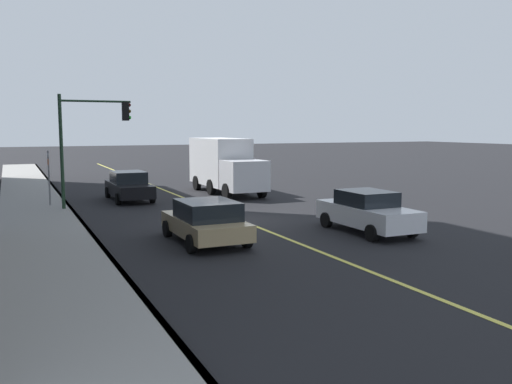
% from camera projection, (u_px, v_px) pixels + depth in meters
% --- Properties ---
extents(ground, '(200.00, 200.00, 0.00)m').
position_uv_depth(ground, '(240.00, 220.00, 23.12)').
color(ground, black).
extents(sidewalk_slab, '(80.00, 3.18, 0.15)m').
position_uv_depth(sidewalk_slab, '(45.00, 233.00, 19.89)').
color(sidewalk_slab, gray).
rests_on(sidewalk_slab, ground).
extents(curb_edge, '(80.00, 0.16, 0.15)m').
position_uv_depth(curb_edge, '(87.00, 230.00, 20.52)').
color(curb_edge, slate).
rests_on(curb_edge, ground).
extents(lane_stripe_center, '(80.00, 0.16, 0.01)m').
position_uv_depth(lane_stripe_center, '(240.00, 220.00, 23.11)').
color(lane_stripe_center, '#D8CC4C').
rests_on(lane_stripe_center, ground).
extents(car_tan, '(4.27, 2.11, 1.46)m').
position_uv_depth(car_tan, '(206.00, 221.00, 18.54)').
color(car_tan, tan).
rests_on(car_tan, ground).
extents(car_black, '(4.74, 1.98, 1.57)m').
position_uv_depth(car_black, '(129.00, 186.00, 29.34)').
color(car_black, black).
rests_on(car_black, ground).
extents(car_white, '(4.49, 1.95, 1.57)m').
position_uv_depth(car_white, '(367.00, 211.00, 20.39)').
color(car_white, silver).
rests_on(car_white, ground).
extents(truck_white, '(7.53, 2.38, 3.27)m').
position_uv_depth(truck_white, '(224.00, 165.00, 32.66)').
color(truck_white, silver).
rests_on(truck_white, ground).
extents(traffic_light_mast, '(0.28, 3.34, 5.45)m').
position_uv_depth(traffic_light_mast, '(89.00, 132.00, 25.53)').
color(traffic_light_mast, '#1E3823').
rests_on(traffic_light_mast, ground).
extents(street_sign_post, '(0.60, 0.08, 2.82)m').
position_uv_depth(street_sign_post, '(49.00, 174.00, 26.36)').
color(street_sign_post, slate).
rests_on(street_sign_post, ground).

